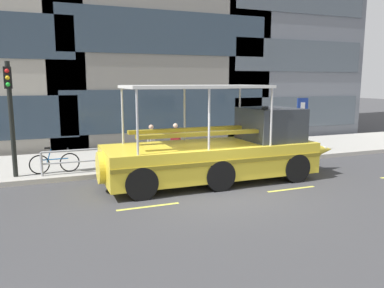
{
  "coord_description": "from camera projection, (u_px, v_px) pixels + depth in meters",
  "views": [
    {
      "loc": [
        -4.96,
        -10.5,
        3.45
      ],
      "look_at": [
        -0.19,
        1.65,
        1.3
      ],
      "focal_mm": 35.25,
      "sensor_mm": 36.0,
      "label": 1
    }
  ],
  "objects": [
    {
      "name": "pedestrian_near_bow",
      "position": [
        245.0,
        132.0,
        17.34
      ],
      "size": [
        0.24,
        0.48,
        1.69
      ],
      "color": "#1E2338",
      "rests_on": "sidewalk"
    },
    {
      "name": "pedestrian_mid_right",
      "position": [
        151.0,
        139.0,
        15.84
      ],
      "size": [
        0.39,
        0.28,
        1.51
      ],
      "color": "#1E2338",
      "rests_on": "sidewalk"
    },
    {
      "name": "ground_plane",
      "position": [
        217.0,
        192.0,
        11.99
      ],
      "size": [
        120.0,
        120.0,
        0.0
      ],
      "primitive_type": "plane",
      "color": "#3D3D3F"
    },
    {
      "name": "lane_centreline",
      "position": [
        225.0,
        197.0,
        11.42
      ],
      "size": [
        25.8,
        0.12,
        0.01
      ],
      "color": "#DBD64C",
      "rests_on": "ground_plane"
    },
    {
      "name": "duck_tour_boat",
      "position": [
        225.0,
        151.0,
        13.25
      ],
      "size": [
        9.16,
        2.57,
        3.35
      ],
      "color": "yellow",
      "rests_on": "ground_plane"
    },
    {
      "name": "parking_sign",
      "position": [
        302.0,
        115.0,
        17.65
      ],
      "size": [
        0.6,
        0.12,
        2.54
      ],
      "color": "#4C4F54",
      "rests_on": "sidewalk"
    },
    {
      "name": "curb_edge",
      "position": [
        183.0,
        168.0,
        14.83
      ],
      "size": [
        32.0,
        0.18,
        0.18
      ],
      "primitive_type": "cube",
      "color": "#B2ADA3",
      "rests_on": "ground_plane"
    },
    {
      "name": "pedestrian_mid_left",
      "position": [
        175.0,
        137.0,
        16.22
      ],
      "size": [
        0.43,
        0.24,
        1.53
      ],
      "color": "#47423D",
      "rests_on": "sidewalk"
    },
    {
      "name": "traffic_light_pole",
      "position": [
        10.0,
        108.0,
        12.74
      ],
      "size": [
        0.24,
        0.46,
        3.96
      ],
      "color": "black",
      "rests_on": "sidewalk"
    },
    {
      "name": "sidewalk",
      "position": [
        164.0,
        157.0,
        17.12
      ],
      "size": [
        32.0,
        4.8,
        0.18
      ],
      "primitive_type": "cube",
      "color": "#A8A59E",
      "rests_on": "ground_plane"
    },
    {
      "name": "curb_guardrail",
      "position": [
        182.0,
        150.0,
        15.07
      ],
      "size": [
        10.58,
        0.09,
        0.88
      ],
      "color": "#9EA0A8",
      "rests_on": "sidewalk"
    },
    {
      "name": "leaned_bicycle",
      "position": [
        55.0,
        163.0,
        13.66
      ],
      "size": [
        1.74,
        0.46,
        0.96
      ],
      "color": "black",
      "rests_on": "sidewalk"
    }
  ]
}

